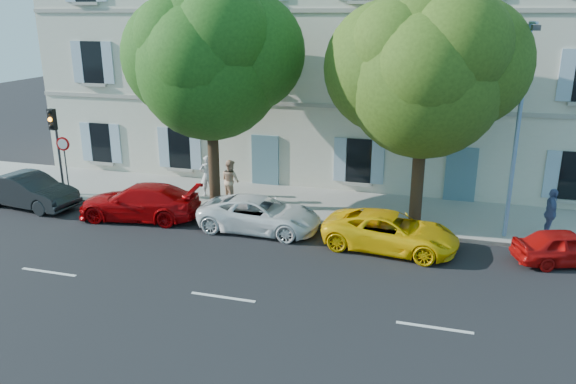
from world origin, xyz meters
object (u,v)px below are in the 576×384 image
(pedestrian_c, at_px, (551,213))
(street_lamp, at_px, (519,121))
(road_sign, at_px, (64,153))
(pedestrian_b, at_px, (230,181))
(car_dark_sedan, at_px, (29,191))
(car_red_coupe, at_px, (139,202))
(traffic_light, at_px, (55,133))
(car_white_coupe, at_px, (260,214))
(car_red_hatchback, at_px, (567,247))
(tree_right, at_px, (425,79))
(pedestrian_a, at_px, (207,175))
(car_yellow_supercar, at_px, (391,232))
(tree_left, at_px, (210,66))

(pedestrian_c, bearing_deg, street_lamp, 103.53)
(road_sign, relative_size, pedestrian_b, 1.45)
(car_dark_sedan, xyz_separation_m, pedestrian_b, (8.06, 2.72, 0.34))
(car_red_coupe, relative_size, traffic_light, 1.26)
(street_lamp, height_order, pedestrian_c, street_lamp)
(car_white_coupe, bearing_deg, pedestrian_c, -78.82)
(car_red_coupe, bearing_deg, pedestrian_c, 90.26)
(car_red_coupe, height_order, car_white_coupe, car_red_coupe)
(car_red_hatchback, bearing_deg, tree_right, 53.48)
(car_dark_sedan, relative_size, pedestrian_a, 2.41)
(car_yellow_supercar, bearing_deg, car_white_coupe, 91.31)
(tree_right, height_order, pedestrian_c, tree_right)
(car_dark_sedan, distance_m, car_red_coupe, 5.22)
(car_white_coupe, bearing_deg, tree_right, -73.96)
(car_dark_sedan, xyz_separation_m, pedestrian_c, (20.63, 2.06, 0.34))
(car_dark_sedan, distance_m, pedestrian_a, 7.51)
(car_dark_sedan, bearing_deg, tree_right, -75.82)
(traffic_light, bearing_deg, car_dark_sedan, -109.62)
(car_white_coupe, distance_m, tree_left, 6.09)
(car_white_coupe, relative_size, car_yellow_supercar, 0.99)
(street_lamp, xyz_separation_m, pedestrian_a, (-12.34, 1.54, -3.35))
(tree_right, bearing_deg, pedestrian_a, 170.87)
(street_lamp, xyz_separation_m, pedestrian_b, (-11.07, 1.10, -3.35))
(pedestrian_a, xyz_separation_m, pedestrian_c, (13.83, -1.11, 0.00))
(car_white_coupe, bearing_deg, car_yellow_supercar, -94.11)
(car_red_hatchback, height_order, pedestrian_a, pedestrian_a)
(car_white_coupe, distance_m, car_yellow_supercar, 4.97)
(tree_left, xyz_separation_m, tree_right, (8.20, -0.14, -0.20))
(car_red_coupe, distance_m, car_yellow_supercar, 10.00)
(car_white_coupe, xyz_separation_m, pedestrian_a, (-3.46, 3.00, 0.41))
(car_white_coupe, distance_m, pedestrian_c, 10.55)
(tree_right, bearing_deg, car_white_coupe, -164.79)
(car_red_coupe, height_order, car_red_hatchback, car_red_coupe)
(pedestrian_b, bearing_deg, road_sign, 40.30)
(car_red_hatchback, xyz_separation_m, street_lamp, (-1.77, 1.49, 3.83))
(pedestrian_b, bearing_deg, pedestrian_c, -152.37)
(pedestrian_b, bearing_deg, car_red_hatchback, -160.74)
(car_yellow_supercar, distance_m, pedestrian_c, 5.91)
(tree_right, bearing_deg, car_dark_sedan, -173.90)
(street_lamp, bearing_deg, road_sign, -179.57)
(road_sign, xyz_separation_m, pedestrian_a, (5.99, 1.68, -0.99))
(car_red_coupe, xyz_separation_m, tree_right, (10.69, 1.66, 5.01))
(tree_left, relative_size, pedestrian_a, 4.93)
(car_red_hatchback, height_order, pedestrian_c, pedestrian_c)
(traffic_light, distance_m, street_lamp, 18.69)
(pedestrian_a, bearing_deg, tree_left, 93.54)
(car_dark_sedan, height_order, tree_left, tree_left)
(tree_right, relative_size, road_sign, 3.30)
(car_yellow_supercar, distance_m, street_lamp, 5.76)
(car_red_coupe, relative_size, tree_right, 0.56)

